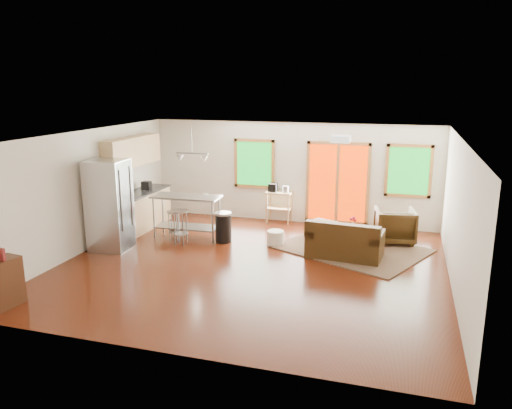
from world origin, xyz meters
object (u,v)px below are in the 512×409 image
(loveseat, at_px, (345,243))
(refrigerator, at_px, (110,205))
(rug, at_px, (352,249))
(coffee_table, at_px, (350,232))
(ottoman, at_px, (321,230))
(armchair, at_px, (395,224))
(island, at_px, (187,209))
(kitchen_cart, at_px, (278,196))

(loveseat, distance_m, refrigerator, 5.11)
(rug, bearing_deg, refrigerator, -163.89)
(rug, xyz_separation_m, refrigerator, (-5.08, -1.47, 0.98))
(coffee_table, relative_size, ottoman, 1.62)
(rug, height_order, armchair, armchair)
(coffee_table, bearing_deg, ottoman, 148.81)
(island, xyz_separation_m, kitchen_cart, (1.73, 1.92, 0.01))
(armchair, distance_m, kitchen_cart, 3.12)
(island, bearing_deg, armchair, 12.13)
(coffee_table, height_order, refrigerator, refrigerator)
(armchair, height_order, ottoman, armchair)
(kitchen_cart, bearing_deg, armchair, -17.01)
(ottoman, bearing_deg, rug, -40.03)
(armchair, bearing_deg, island, 1.45)
(loveseat, relative_size, refrigerator, 0.81)
(kitchen_cart, bearing_deg, loveseat, -48.37)
(ottoman, distance_m, kitchen_cart, 1.73)
(rug, bearing_deg, coffee_table, 110.25)
(rug, distance_m, loveseat, 0.66)
(ottoman, bearing_deg, refrigerator, -153.46)
(rug, relative_size, refrigerator, 1.47)
(island, bearing_deg, rug, 3.49)
(coffee_table, bearing_deg, kitchen_cart, 144.42)
(coffee_table, height_order, armchair, armchair)
(refrigerator, relative_size, island, 1.22)
(coffee_table, relative_size, refrigerator, 0.47)
(armchair, bearing_deg, ottoman, -7.08)
(armchair, bearing_deg, kitchen_cart, -27.68)
(rug, height_order, refrigerator, refrigerator)
(refrigerator, relative_size, kitchen_cart, 1.93)
(ottoman, distance_m, refrigerator, 4.85)
(ottoman, relative_size, kitchen_cart, 0.56)
(coffee_table, height_order, kitchen_cart, kitchen_cart)
(island, bearing_deg, kitchen_cart, 47.93)
(loveseat, bearing_deg, rug, 85.36)
(ottoman, bearing_deg, loveseat, -60.66)
(rug, relative_size, loveseat, 1.82)
(ottoman, relative_size, island, 0.36)
(island, bearing_deg, coffee_table, 7.23)
(rug, height_order, loveseat, loveseat)
(loveseat, height_order, refrigerator, refrigerator)
(loveseat, relative_size, ottoman, 2.76)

